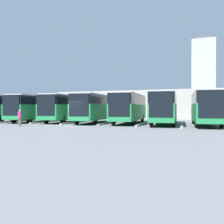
{
  "coord_description": "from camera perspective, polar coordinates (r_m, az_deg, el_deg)",
  "views": [
    {
      "loc": [
        -14.79,
        24.57,
        1.75
      ],
      "look_at": [
        -2.21,
        -5.61,
        1.32
      ],
      "focal_mm": 45.0,
      "sensor_mm": 36.0,
      "label": 1
    }
  ],
  "objects": [
    {
      "name": "ground_plane",
      "position": [
        28.73,
        -8.41,
        -2.74
      ],
      "size": [
        600.0,
        600.0,
        0.0
      ],
      "primitive_type": "plane",
      "color": "slate"
    },
    {
      "name": "curb_divider_3",
      "position": [
        33.26,
        -7.95,
        -2.14
      ],
      "size": [
        1.32,
        6.98,
        0.15
      ],
      "primitive_type": "cube",
      "rotation": [
        0.0,
        0.0,
        0.15
      ],
      "color": "#9E9E99",
      "rests_on": "ground_plane"
    },
    {
      "name": "bus_2",
      "position": [
        32.33,
        3.54,
        0.98
      ],
      "size": [
        4.1,
        11.49,
        3.38
      ],
      "rotation": [
        0.0,
        0.0,
        0.15
      ],
      "color": "#238447",
      "rests_on": "ground_plane"
    },
    {
      "name": "office_tower",
      "position": [
        266.37,
        18.27,
        7.2
      ],
      "size": [
        20.25,
        20.25,
        64.86
      ],
      "color": "#ADB2B7",
      "rests_on": "ground_plane"
    },
    {
      "name": "curb_divider_2",
      "position": [
        31.6,
        -1.07,
        -2.28
      ],
      "size": [
        1.32,
        6.98,
        0.15
      ],
      "primitive_type": "cube",
      "rotation": [
        0.0,
        0.0,
        0.15
      ],
      "color": "#9E9E99",
      "rests_on": "ground_plane"
    },
    {
      "name": "curb_divider_1",
      "position": [
        29.53,
        5.93,
        -2.5
      ],
      "size": [
        1.32,
        6.98,
        0.15
      ],
      "primitive_type": "cube",
      "rotation": [
        0.0,
        0.0,
        0.15
      ],
      "color": "#9E9E99",
      "rests_on": "ground_plane"
    },
    {
      "name": "curb_divider_0",
      "position": [
        28.36,
        13.98,
        -2.65
      ],
      "size": [
        1.32,
        6.98,
        0.15
      ],
      "primitive_type": "cube",
      "rotation": [
        0.0,
        0.0,
        0.15
      ],
      "color": "#9E9E99",
      "rests_on": "ground_plane"
    },
    {
      "name": "bus_4",
      "position": [
        35.99,
        -9.24,
        0.95
      ],
      "size": [
        4.1,
        11.49,
        3.38
      ],
      "rotation": [
        0.0,
        0.0,
        0.15
      ],
      "color": "#238447",
      "rests_on": "ground_plane"
    },
    {
      "name": "bus_3",
      "position": [
        33.68,
        -3.42,
        0.98
      ],
      "size": [
        4.1,
        11.49,
        3.38
      ],
      "rotation": [
        0.0,
        0.0,
        0.15
      ],
      "color": "#238447",
      "rests_on": "ground_plane"
    },
    {
      "name": "curb_divider_5",
      "position": [
        38.0,
        -19.21,
        -1.81
      ],
      "size": [
        1.32,
        6.98,
        0.15
      ],
      "primitive_type": "cube",
      "rotation": [
        0.0,
        0.0,
        0.15
      ],
      "color": "#9E9E99",
      "rests_on": "ground_plane"
    },
    {
      "name": "bus_1",
      "position": [
        30.57,
        10.62,
        0.99
      ],
      "size": [
        4.1,
        11.49,
        3.38
      ],
      "rotation": [
        0.0,
        0.0,
        0.15
      ],
      "color": "#238447",
      "rests_on": "ground_plane"
    },
    {
      "name": "curb_divider_4",
      "position": [
        35.83,
        -13.51,
        -1.94
      ],
      "size": [
        1.32,
        6.98,
        0.15
      ],
      "primitive_type": "cube",
      "rotation": [
        0.0,
        0.0,
        0.15
      ],
      "color": "#9E9E99",
      "rests_on": "ground_plane"
    },
    {
      "name": "pedestrian",
      "position": [
        28.75,
        -18.22,
        -1.03
      ],
      "size": [
        0.48,
        0.48,
        1.62
      ],
      "rotation": [
        0.0,
        0.0,
        5.82
      ],
      "color": "brown",
      "rests_on": "ground_plane"
    },
    {
      "name": "bus_6",
      "position": [
        40.5,
        -20.01,
        0.89
      ],
      "size": [
        4.1,
        11.49,
        3.38
      ],
      "rotation": [
        0.0,
        0.0,
        0.15
      ],
      "color": "#238447",
      "rests_on": "ground_plane"
    },
    {
      "name": "bus_5",
      "position": [
        37.89,
        -15.16,
        0.93
      ],
      "size": [
        4.1,
        11.49,
        3.38
      ],
      "rotation": [
        0.0,
        0.0,
        0.15
      ],
      "color": "#238447",
      "rests_on": "ground_plane"
    },
    {
      "name": "bus_0",
      "position": [
        29.74,
        18.49,
        0.97
      ],
      "size": [
        4.1,
        11.49,
        3.38
      ],
      "rotation": [
        0.0,
        0.0,
        0.15
      ],
      "color": "#238447",
      "rests_on": "ground_plane"
    },
    {
      "name": "station_building",
      "position": [
        52.27,
        6.19,
        1.5
      ],
      "size": [
        30.42,
        13.1,
        4.81
      ],
      "color": "#A8A399",
      "rests_on": "ground_plane"
    }
  ]
}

